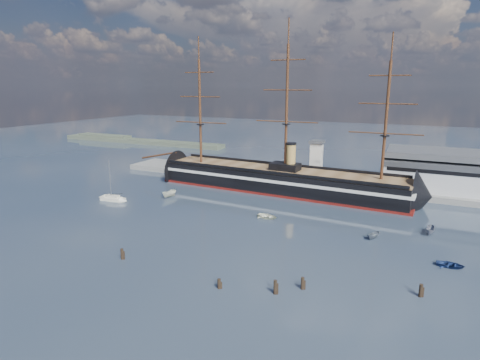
% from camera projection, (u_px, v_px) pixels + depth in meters
% --- Properties ---
extents(ground, '(600.00, 600.00, 0.00)m').
position_uv_depth(ground, '(277.00, 209.00, 122.19)').
color(ground, '#233246').
rests_on(ground, ground).
extents(quay, '(180.00, 18.00, 2.00)m').
position_uv_depth(quay, '(336.00, 186.00, 149.58)').
color(quay, slate).
rests_on(quay, ground).
extents(quay_tower, '(5.00, 5.00, 15.00)m').
position_uv_depth(quay_tower, '(316.00, 160.00, 147.64)').
color(quay_tower, silver).
rests_on(quay_tower, ground).
extents(shoreline, '(120.00, 10.00, 4.00)m').
position_uv_depth(shoreline, '(129.00, 140.00, 263.73)').
color(shoreline, '#3F4C38').
rests_on(shoreline, ground).
extents(warship, '(113.30, 21.16, 53.94)m').
position_uv_depth(warship, '(275.00, 179.00, 142.28)').
color(warship, black).
rests_on(warship, ground).
extents(sailboat, '(8.63, 3.19, 13.52)m').
position_uv_depth(sailboat, '(113.00, 198.00, 130.13)').
color(sailboat, beige).
rests_on(sailboat, ground).
extents(motorboat_a, '(7.34, 3.70, 2.80)m').
position_uv_depth(motorboat_a, '(169.00, 197.00, 134.50)').
color(motorboat_a, silver).
rests_on(motorboat_a, ground).
extents(motorboat_b, '(1.89, 3.81, 1.71)m').
position_uv_depth(motorboat_b, '(267.00, 218.00, 113.32)').
color(motorboat_b, white).
rests_on(motorboat_b, ground).
extents(motorboat_c, '(5.30, 3.67, 1.99)m').
position_uv_depth(motorboat_c, '(373.00, 239.00, 98.03)').
color(motorboat_c, slate).
rests_on(motorboat_c, ground).
extents(motorboat_e, '(1.37, 3.37, 1.57)m').
position_uv_depth(motorboat_e, '(450.00, 267.00, 82.86)').
color(motorboat_e, navy).
rests_on(motorboat_e, ground).
extents(motorboat_f, '(6.22, 2.81, 2.41)m').
position_uv_depth(motorboat_f, '(430.00, 234.00, 101.19)').
color(motorboat_f, slate).
rests_on(motorboat_f, ground).
extents(piling_near_left, '(0.64, 0.64, 3.10)m').
position_uv_depth(piling_near_left, '(122.00, 259.00, 86.66)').
color(piling_near_left, black).
rests_on(piling_near_left, ground).
extents(piling_near_mid, '(0.64, 0.64, 2.61)m').
position_uv_depth(piling_near_mid, '(219.00, 288.00, 74.19)').
color(piling_near_mid, black).
rests_on(piling_near_mid, ground).
extents(piling_near_right, '(0.64, 0.64, 3.05)m').
position_uv_depth(piling_near_right, '(302.00, 289.00, 73.93)').
color(piling_near_right, black).
rests_on(piling_near_right, ground).
extents(piling_far_right, '(0.64, 0.64, 3.11)m').
position_uv_depth(piling_far_right, '(420.00, 297.00, 71.29)').
color(piling_far_right, black).
rests_on(piling_far_right, ground).
extents(piling_extra, '(0.64, 0.64, 3.39)m').
position_uv_depth(piling_extra, '(275.00, 294.00, 72.23)').
color(piling_extra, black).
rests_on(piling_extra, ground).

